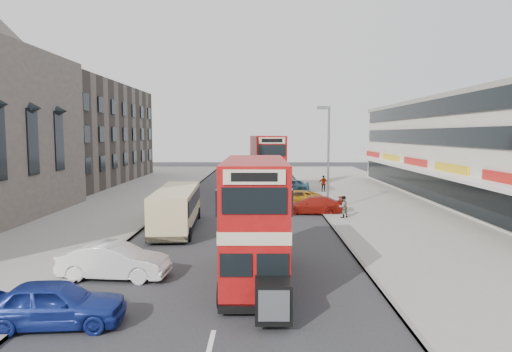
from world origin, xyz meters
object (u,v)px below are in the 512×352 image
(street_lamp, at_px, (327,150))
(bus_second, at_px, (267,165))
(car_left_near, at_px, (55,303))
(car_left_front, at_px, (114,261))
(pedestrian_near, at_px, (343,207))
(car_right_b, at_px, (296,198))
(coach, at_px, (177,207))
(pedestrian_far, at_px, (323,183))
(car_right_c, at_px, (292,185))
(cyclist, at_px, (285,196))
(car_right_a, at_px, (313,205))
(bus_main, at_px, (255,220))

(street_lamp, xyz_separation_m, bus_second, (-4.45, 10.49, -1.81))
(car_left_near, bearing_deg, bus_second, -17.80)
(car_left_front, xyz_separation_m, pedestrian_near, (11.92, 13.10, 0.18))
(car_right_b, bearing_deg, street_lamp, 36.09)
(street_lamp, height_order, bus_second, street_lamp)
(coach, xyz_separation_m, pedestrian_far, (11.74, 17.68, -0.43))
(street_lamp, distance_m, pedestrian_near, 4.88)
(bus_second, distance_m, car_right_c, 4.45)
(bus_second, distance_m, car_left_front, 27.42)
(pedestrian_far, xyz_separation_m, cyclist, (-4.36, -7.69, -0.20))
(car_left_near, bearing_deg, coach, -9.42)
(car_left_front, bearing_deg, cyclist, -17.83)
(street_lamp, relative_size, car_right_c, 2.20)
(bus_second, bearing_deg, street_lamp, 107.85)
(car_right_b, relative_size, cyclist, 2.07)
(car_right_b, xyz_separation_m, car_right_c, (0.35, 9.56, -0.00))
(car_right_a, bearing_deg, bus_second, -158.40)
(car_right_b, relative_size, pedestrian_far, 2.74)
(coach, relative_size, pedestrian_near, 5.87)
(coach, distance_m, car_left_front, 9.91)
(cyclist, bearing_deg, pedestrian_near, -64.81)
(street_lamp, xyz_separation_m, pedestrian_far, (1.34, 11.54, -3.80))
(car_left_front, relative_size, pedestrian_far, 2.72)
(bus_second, height_order, car_left_near, bus_second)
(street_lamp, height_order, cyclist, street_lamp)
(coach, xyz_separation_m, car_right_a, (9.26, 5.54, -0.75))
(car_right_c, xyz_separation_m, cyclist, (-1.26, -9.30, 0.16))
(car_right_c, bearing_deg, car_right_a, 4.97)
(pedestrian_far, bearing_deg, car_right_b, -109.61)
(car_left_front, distance_m, car_right_b, 21.59)
(bus_main, bearing_deg, coach, -63.92)
(car_left_near, height_order, car_right_b, car_left_near)
(coach, distance_m, cyclist, 12.44)
(car_right_c, height_order, pedestrian_near, pedestrian_near)
(car_left_near, height_order, pedestrian_near, pedestrian_near)
(car_right_b, xyz_separation_m, cyclist, (-0.91, 0.27, 0.15))
(bus_second, xyz_separation_m, car_left_front, (-6.74, -26.49, -2.23))
(car_right_a, xyz_separation_m, car_right_c, (-0.61, 13.74, -0.03))
(pedestrian_far, relative_size, cyclist, 0.75)
(coach, height_order, cyclist, coach)
(bus_main, bearing_deg, car_right_b, -99.51)
(bus_main, distance_m, car_right_b, 20.31)
(bus_second, xyz_separation_m, car_right_c, (2.69, 2.66, -2.34))
(car_left_near, height_order, car_right_c, car_left_near)
(car_right_a, relative_size, cyclist, 2.08)
(bus_main, xyz_separation_m, car_left_front, (-5.89, 0.38, -1.80))
(car_right_b, bearing_deg, cyclist, -100.68)
(car_left_front, bearing_deg, street_lamp, -30.43)
(pedestrian_near, height_order, pedestrian_far, pedestrian_far)
(bus_second, bearing_deg, car_left_near, 72.07)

